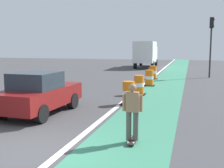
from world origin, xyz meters
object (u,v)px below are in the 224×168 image
traffic_barrel_front (129,93)px  traffic_light_corner (211,37)px  traffic_barrel_mid (139,85)px  traffic_barrel_far (153,73)px  delivery_truck_down_block (146,53)px  parked_sedan_nearest (39,93)px  traffic_barrel_back (149,78)px  skateboarder_on_lane (132,111)px

traffic_barrel_front → traffic_light_corner: (4.32, 12.99, 2.97)m
traffic_barrel_mid → traffic_barrel_far: size_ratio=1.00×
traffic_barrel_far → delivery_truck_down_block: delivery_truck_down_block is taller
traffic_barrel_front → traffic_barrel_mid: bearing=90.3°
traffic_barrel_mid → delivery_truck_down_block: size_ratio=0.14×
parked_sedan_nearest → traffic_barrel_far: (2.83, 13.40, -0.30)m
delivery_truck_down_block → traffic_barrel_back: bearing=-80.5°
traffic_barrel_far → traffic_light_corner: size_ratio=0.21×
traffic_barrel_far → traffic_light_corner: 5.93m
traffic_barrel_front → traffic_barrel_mid: (-0.02, 2.83, 0.00)m
traffic_barrel_far → delivery_truck_down_block: bearing=101.4°
skateboarder_on_lane → delivery_truck_down_block: delivery_truck_down_block is taller
traffic_barrel_back → traffic_barrel_mid: bearing=-90.7°
traffic_barrel_back → traffic_barrel_far: size_ratio=1.00×
parked_sedan_nearest → traffic_barrel_front: size_ratio=3.83×
traffic_barrel_mid → traffic_light_corner: size_ratio=0.21×
traffic_barrel_mid → traffic_barrel_far: bearing=91.7°
parked_sedan_nearest → traffic_light_corner: bearing=64.8°
delivery_truck_down_block → parked_sedan_nearest: bearing=-90.7°
traffic_barrel_back → traffic_barrel_far: 4.13m
traffic_barrel_mid → parked_sedan_nearest: bearing=-118.7°
skateboarder_on_lane → traffic_barrel_far: (-1.46, 15.80, -0.38)m
traffic_barrel_back → traffic_light_corner: size_ratio=0.21×
skateboarder_on_lane → traffic_barrel_back: (-1.19, 11.68, -0.38)m
traffic_barrel_far → traffic_barrel_front: bearing=-88.7°
parked_sedan_nearest → traffic_barrel_back: size_ratio=3.83×
skateboarder_on_lane → traffic_barrel_far: 15.87m
traffic_barrel_mid → traffic_light_corner: traffic_light_corner is taller
traffic_barrel_back → delivery_truck_down_block: (-2.78, 16.55, 1.31)m
traffic_light_corner → skateboarder_on_lane: bearing=-99.7°
traffic_barrel_far → traffic_light_corner: bearing=27.2°
traffic_barrel_far → traffic_light_corner: (4.56, 2.35, 2.97)m
traffic_barrel_mid → delivery_truck_down_block: (-2.73, 20.24, 1.31)m
traffic_barrel_far → delivery_truck_down_block: size_ratio=0.14×
skateboarder_on_lane → parked_sedan_nearest: (-4.30, 2.40, -0.08)m
skateboarder_on_lane → traffic_barrel_front: 5.32m
skateboarder_on_lane → traffic_barrel_front: bearing=103.3°
parked_sedan_nearest → delivery_truck_down_block: delivery_truck_down_block is taller
traffic_barrel_back → traffic_light_corner: 8.31m
skateboarder_on_lane → traffic_barrel_back: bearing=95.8°
delivery_truck_down_block → traffic_light_corner: 12.42m
parked_sedan_nearest → traffic_light_corner: size_ratio=0.82×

